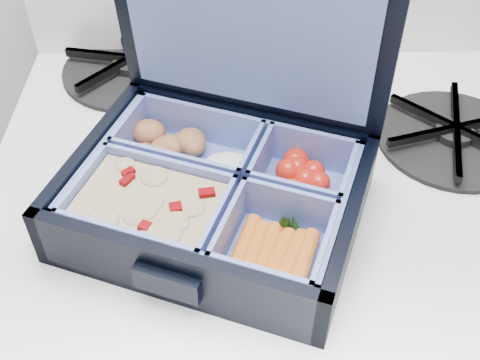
{
  "coord_description": "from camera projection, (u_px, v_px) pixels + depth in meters",
  "views": [
    {
      "loc": [
        0.0,
        1.27,
        1.26
      ],
      "look_at": [
        0.0,
        1.66,
        0.88
      ],
      "focal_mm": 45.0,
      "sensor_mm": 36.0,
      "label": 1
    }
  ],
  "objects": [
    {
      "name": "burner_grate",
      "position": [
        455.0,
        132.0,
        0.63
      ],
      "size": [
        0.2,
        0.2,
        0.02
      ],
      "primitive_type": "cylinder",
      "rotation": [
        0.0,
        0.0,
        0.29
      ],
      "color": "black",
      "rests_on": "stove"
    },
    {
      "name": "burner_grate_rear",
      "position": [
        132.0,
        64.0,
        0.72
      ],
      "size": [
        0.2,
        0.2,
        0.02
      ],
      "primitive_type": "cylinder",
      "rotation": [
        0.0,
        0.0,
        -0.2
      ],
      "color": "black",
      "rests_on": "stove"
    },
    {
      "name": "bento_box",
      "position": [
        215.0,
        195.0,
        0.54
      ],
      "size": [
        0.31,
        0.27,
        0.06
      ],
      "primitive_type": null,
      "rotation": [
        0.0,
        0.0,
        -0.35
      ],
      "color": "black",
      "rests_on": "stove"
    },
    {
      "name": "fork",
      "position": [
        246.0,
        110.0,
        0.67
      ],
      "size": [
        0.07,
        0.19,
        0.01
      ],
      "primitive_type": null,
      "rotation": [
        0.0,
        0.0,
        -0.27
      ],
      "color": "silver",
      "rests_on": "stove"
    }
  ]
}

